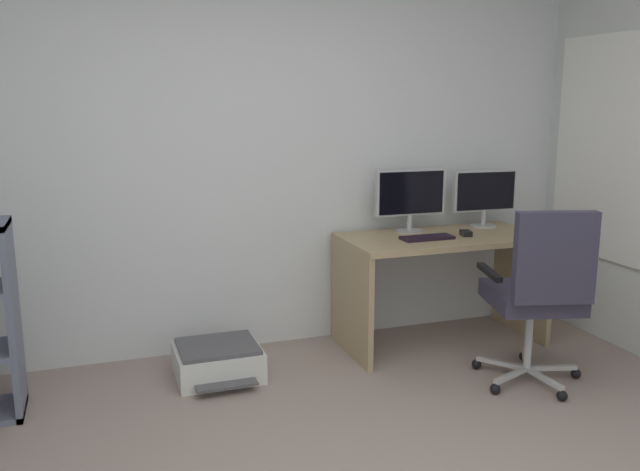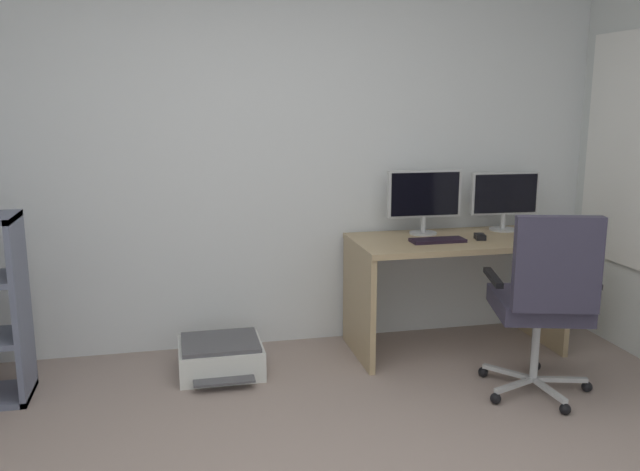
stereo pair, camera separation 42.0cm
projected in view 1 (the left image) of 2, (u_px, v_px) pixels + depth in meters
name	position (u px, v px, depth m)	size (l,w,h in m)	color
wall_back	(241.00, 144.00, 4.20)	(4.66, 0.10, 2.67)	silver
desk	(441.00, 266.00, 4.37)	(1.32, 0.66, 0.74)	tan
monitor_main	(410.00, 195.00, 4.39)	(0.49, 0.18, 0.42)	#B2B5B7
monitor_secondary	(485.00, 194.00, 4.58)	(0.47, 0.18, 0.39)	#B2B5B7
keyboard	(427.00, 238.00, 4.21)	(0.34, 0.13, 0.02)	black
computer_mouse	(466.00, 233.00, 4.31)	(0.06, 0.10, 0.03)	black
office_chair	(539.00, 288.00, 3.66)	(0.63, 0.66, 1.05)	#B7BABC
printer	(218.00, 361.00, 3.90)	(0.49, 0.51, 0.20)	silver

